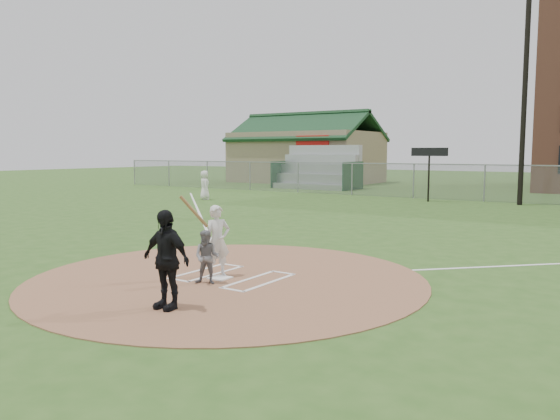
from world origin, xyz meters
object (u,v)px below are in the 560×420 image
Objects in this scene: catcher at (207,257)px; ondeck_player at (205,185)px; home_plate at (220,278)px; umpire at (166,259)px; batter_at_plate at (217,241)px.

ondeck_player is at bearing 108.24° from catcher.
home_plate is 0.24× the size of umpire.
ondeck_player reaches higher than home_plate.
batter_at_plate reaches higher than catcher.
umpire reaches higher than ondeck_player.
home_plate is 0.24× the size of ondeck_player.
catcher is at bearing -80.57° from home_plate.
umpire is 0.96× the size of batter_at_plate.
umpire is at bearing -73.01° from home_plate.
catcher is at bearing 174.37° from ondeck_player.
ondeck_player is at bearing 132.51° from batter_at_plate.
ondeck_player is (-13.35, 14.50, 0.79)m from home_plate.
batter_at_plate is at bearing 109.28° from umpire.
catcher is 20.13m from ondeck_player.
batter_at_plate is at bearing 88.35° from catcher.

